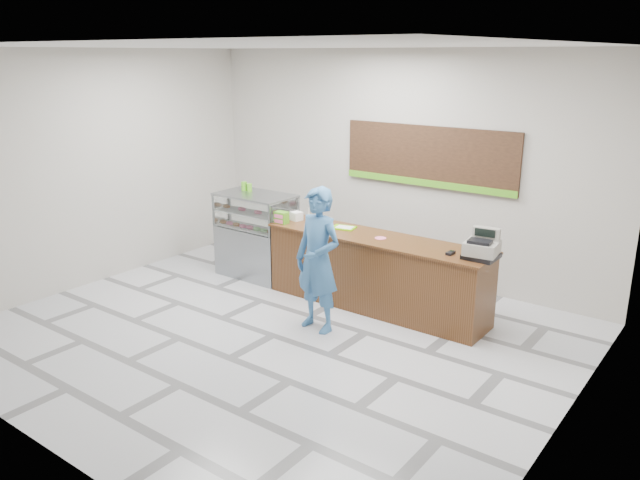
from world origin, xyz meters
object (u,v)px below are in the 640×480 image
Objects in this scene: sales_counter at (376,273)px; customer at (318,260)px; cash_register at (482,247)px; serving_tray at (344,228)px; display_case at (256,235)px.

customer is (-0.23, -1.03, 0.41)m from sales_counter.
customer reaches higher than cash_register.
sales_counter is at bearing 83.02° from customer.
sales_counter is 0.81m from serving_tray.
serving_tray is (-2.11, 0.11, -0.13)m from cash_register.
customer is at bearing -157.12° from cash_register.
sales_counter is at bearing -21.32° from serving_tray.
display_case is at bearing 172.29° from cash_register.
serving_tray is at bearing 169.55° from cash_register.
serving_tray is at bearing 114.42° from customer.
serving_tray is 0.20× the size of customer.
display_case is 1.65m from serving_tray.
sales_counter is 8.84× the size of serving_tray.
cash_register is (3.72, -0.01, 0.49)m from display_case.
cash_register is 2.02m from customer.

